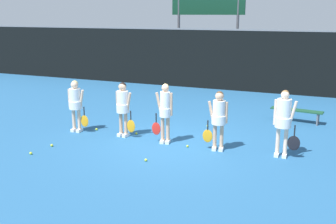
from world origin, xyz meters
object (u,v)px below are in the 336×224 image
Objects in this scene: scoreboard at (208,5)px; tennis_ball_4 at (52,145)px; tennis_ball_2 at (146,160)px; tennis_ball_5 at (293,139)px; bench_courtside at (297,111)px; player_0 at (76,102)px; tennis_ball_1 at (97,129)px; tennis_ball_7 at (80,117)px; player_4 at (284,118)px; tennis_ball_3 at (31,153)px; tennis_ball_0 at (208,126)px; player_1 at (123,105)px; player_3 at (219,116)px; tennis_ball_6 at (136,133)px; tennis_ball_8 at (188,146)px; player_2 at (165,109)px.

tennis_ball_4 is (-0.82, -11.92, -3.97)m from scoreboard.
tennis_ball_2 and tennis_ball_5 have the same top height.
bench_courtside is 7.34m from player_0.
tennis_ball_1 is 1.74m from tennis_ball_7.
player_4 is at bearing 15.31° from tennis_ball_4.
tennis_ball_3 is (-0.92, -12.65, -3.97)m from scoreboard.
scoreboard is 10.87m from tennis_ball_1.
tennis_ball_4 is (0.10, 0.72, -0.00)m from tennis_ball_3.
tennis_ball_5 is at bearing -7.81° from tennis_ball_0.
tennis_ball_3 is (-3.55, -4.26, 0.00)m from tennis_ball_0.
player_3 is (2.95, -0.11, -0.01)m from player_1.
tennis_ball_3 reaches higher than tennis_ball_0.
tennis_ball_1 reaches higher than tennis_ball_2.
bench_courtside is 27.17× the size of tennis_ball_0.
bench_courtside reaches higher than tennis_ball_4.
player_0 is 2.13m from tennis_ball_6.
tennis_ball_8 is (1.85, -0.52, -0.00)m from tennis_ball_6.
tennis_ball_6 and tennis_ball_8 have the same top height.
player_1 is (-4.67, -3.66, 0.61)m from bench_courtside.
player_1 is 0.96× the size of player_2.
tennis_ball_0 is (2.63, -8.38, -3.97)m from scoreboard.
bench_courtside is 7.51m from tennis_ball_7.
player_3 is 22.79× the size of tennis_ball_3.
tennis_ball_4 is at bearing -168.76° from player_3.
tennis_ball_0 is 0.95× the size of tennis_ball_2.
tennis_ball_1 is at bearing -92.92° from scoreboard.
player_1 reaches higher than tennis_ball_4.
scoreboard reaches higher than tennis_ball_0.
tennis_ball_3 is at bearing -151.57° from player_2.
tennis_ball_0 is 3.59m from tennis_ball_1.
scoreboard is 2.95× the size of bench_courtside.
player_0 reaches higher than tennis_ball_4.
tennis_ball_1 is 1.03× the size of tennis_ball_7.
tennis_ball_2 is (0.12, -1.53, -0.97)m from player_2.
tennis_ball_7 is at bearing 104.74° from tennis_ball_3.
bench_courtside reaches higher than tennis_ball_2.
tennis_ball_7 is (-1.87, -9.02, -3.97)m from scoreboard.
tennis_ball_7 reaches higher than tennis_ball_8.
tennis_ball_4 is 1.09× the size of tennis_ball_6.
player_2 reaches higher than tennis_ball_1.
scoreboard reaches higher than player_4.
player_1 reaches higher than player_0.
tennis_ball_3 is (-3.01, -0.71, 0.00)m from tennis_ball_2.
tennis_ball_2 is at bearing -98.62° from tennis_ball_0.
player_3 is (-1.72, -3.78, 0.59)m from bench_courtside.
scoreboard reaches higher than tennis_ball_1.
tennis_ball_8 is (3.62, 2.11, -0.00)m from tennis_ball_3.
tennis_ball_6 is at bearing 151.38° from player_2.
bench_courtside is at bearing 57.76° from player_3.
tennis_ball_6 is at bearing 7.43° from player_0.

